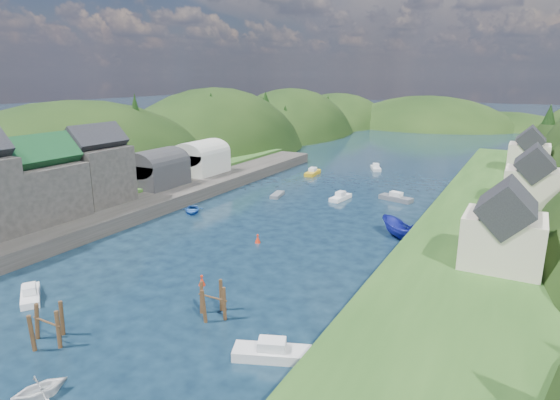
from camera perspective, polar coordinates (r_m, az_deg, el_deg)
The scene contains 14 objects.
ground at distance 82.00m, azimuth 7.35°, elevation 0.81°, with size 600.00×600.00×0.00m, color black.
hillside_left at distance 126.59m, azimuth -7.80°, elevation 2.12°, with size 44.00×245.56×52.00m.
far_hills at distance 202.50m, azimuth 20.51°, elevation 5.35°, with size 103.00×68.00×44.00m.
hill_trees at distance 93.87m, azimuth 11.18°, elevation 9.31°, with size 91.89×146.03×11.64m.
quay_left at distance 71.16m, azimuth -20.50°, elevation -1.41°, with size 12.00×110.00×2.00m, color #2D2B28.
terrace_left_grass at distance 76.39m, azimuth -24.00°, elevation -0.48°, with size 12.00×110.00×2.50m, color #234719.
boat_sheds at distance 84.72m, azimuth -12.04°, elevation 4.71°, with size 7.00×21.00×7.50m.
terrace_right at distance 67.07m, azimuth 24.42°, elevation -2.61°, with size 16.00×120.00×2.40m, color #234719.
right_bank_cottages at distance 74.00m, azimuth 27.65°, elevation 2.29°, with size 9.00×59.24×8.41m.
piling_cluster_near at distance 41.11m, azimuth -26.47°, elevation -13.85°, with size 3.05×2.86×3.56m.
piling_cluster_far at distance 41.11m, azimuth -8.18°, elevation -12.37°, with size 2.88×2.72×3.48m.
channel_buoy_near at distance 47.03m, azimuth -9.51°, elevation -9.69°, with size 0.70×0.70×1.10m.
channel_buoy_far at distance 57.61m, azimuth -2.74°, elevation -4.77°, with size 0.70×0.70×1.10m.
moored_boats at distance 56.50m, azimuth -4.92°, elevation -4.93°, with size 35.71×90.06×2.40m.
Camera 1 is at (28.35, -24.30, 19.99)m, focal length 30.00 mm.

